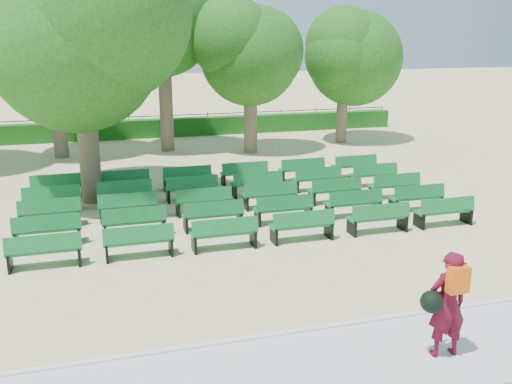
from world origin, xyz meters
TOP-DOWN VIEW (x-y plane):
  - ground at (0.00, 0.00)m, footprint 120.00×120.00m
  - paving at (0.00, -7.40)m, footprint 30.00×2.20m
  - curb at (0.00, -6.25)m, footprint 30.00×0.12m
  - hedge at (0.00, 14.00)m, footprint 26.00×0.70m
  - fence at (0.00, 14.40)m, footprint 26.00×0.10m
  - tree_line at (0.00, 10.00)m, footprint 21.80×6.80m
  - bench_array at (1.12, 0.99)m, footprint 1.62×0.55m
  - tree_among at (-2.91, 3.15)m, footprint 5.57×5.57m
  - person at (2.37, -7.58)m, footprint 0.84×0.51m

SIDE VIEW (x-z plane):
  - ground at x=0.00m, z-range 0.00..0.00m
  - fence at x=0.00m, z-range -0.51..0.51m
  - tree_line at x=0.00m, z-range -3.52..3.52m
  - paving at x=0.00m, z-range 0.00..0.06m
  - curb at x=0.00m, z-range 0.00..0.10m
  - bench_array at x=1.12m, z-range -0.42..0.59m
  - hedge at x=0.00m, z-range 0.00..0.90m
  - person at x=2.37m, z-range 0.09..1.85m
  - tree_among at x=-2.91m, z-range 1.19..8.64m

